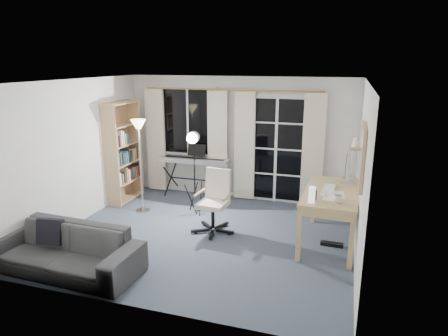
# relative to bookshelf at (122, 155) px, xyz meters

# --- Properties ---
(floor) EXTENTS (4.50, 4.00, 0.02)m
(floor) POSITION_rel_bookshelf_xyz_m (2.12, -1.14, -0.93)
(floor) COLOR #3B4756
(floor) RESTS_ON ground
(window) EXTENTS (1.20, 0.08, 1.40)m
(window) POSITION_rel_bookshelf_xyz_m (1.07, 0.83, 0.58)
(window) COLOR white
(window) RESTS_ON floor
(french_door) EXTENTS (1.32, 0.09, 2.11)m
(french_door) POSITION_rel_bookshelf_xyz_m (2.87, 0.83, 0.10)
(french_door) COLOR white
(french_door) RESTS_ON floor
(curtains) EXTENTS (3.60, 0.07, 2.13)m
(curtains) POSITION_rel_bookshelf_xyz_m (1.99, 0.74, 0.17)
(curtains) COLOR gold
(curtains) RESTS_ON floor
(bookshelf) EXTENTS (0.31, 0.90, 1.94)m
(bookshelf) POSITION_rel_bookshelf_xyz_m (0.00, 0.00, 0.00)
(bookshelf) COLOR tan
(bookshelf) RESTS_ON floor
(torchiere_lamp) EXTENTS (0.34, 0.34, 1.69)m
(torchiere_lamp) POSITION_rel_bookshelf_xyz_m (0.66, -0.46, 0.44)
(torchiere_lamp) COLOR #B2B2B7
(torchiere_lamp) RESTS_ON floor
(keyboard_piano) EXTENTS (1.38, 0.67, 1.00)m
(keyboard_piano) POSITION_rel_bookshelf_xyz_m (1.31, 0.55, -0.16)
(keyboard_piano) COLOR black
(keyboard_piano) RESTS_ON floor
(studio_light) EXTENTS (0.30, 0.31, 1.54)m
(studio_light) POSITION_rel_bookshelf_xyz_m (1.64, -0.33, 0.32)
(studio_light) COLOR black
(studio_light) RESTS_ON floor
(office_chair) EXTENTS (0.69, 0.70, 1.01)m
(office_chair) POSITION_rel_bookshelf_xyz_m (2.21, -0.84, -0.33)
(office_chair) COLOR black
(office_chair) RESTS_ON floor
(desk) EXTENTS (0.84, 1.58, 0.83)m
(desk) POSITION_rel_bookshelf_xyz_m (4.00, -0.80, -0.20)
(desk) COLOR tan
(desk) RESTS_ON floor
(monitor) EXTENTS (0.20, 0.60, 0.52)m
(monitor) POSITION_rel_bookshelf_xyz_m (4.20, -0.35, 0.22)
(monitor) COLOR silver
(monitor) RESTS_ON desk
(desk_clutter) EXTENTS (0.51, 0.93, 1.05)m
(desk_clutter) POSITION_rel_bookshelf_xyz_m (3.93, -1.04, -0.27)
(desk_clutter) COLOR white
(desk_clutter) RESTS_ON desk
(mug) EXTENTS (0.14, 0.11, 0.14)m
(mug) POSITION_rel_bookshelf_xyz_m (4.10, -1.30, -0.03)
(mug) COLOR silver
(mug) RESTS_ON desk
(wall_mirror) EXTENTS (0.04, 0.94, 0.74)m
(wall_mirror) POSITION_rel_bookshelf_xyz_m (4.35, -1.49, 0.63)
(wall_mirror) COLOR tan
(wall_mirror) RESTS_ON floor
(framed_print) EXTENTS (0.03, 0.42, 0.32)m
(framed_print) POSITION_rel_bookshelf_xyz_m (4.35, -0.59, 0.68)
(framed_print) COLOR tan
(framed_print) RESTS_ON floor
(wall_shelf) EXTENTS (0.16, 0.30, 0.18)m
(wall_shelf) POSITION_rel_bookshelf_xyz_m (4.28, -0.09, 0.49)
(wall_shelf) COLOR tan
(wall_shelf) RESTS_ON floor
(sofa) EXTENTS (2.06, 0.67, 0.80)m
(sofa) POSITION_rel_bookshelf_xyz_m (0.74, -2.69, -0.52)
(sofa) COLOR #323235
(sofa) RESTS_ON floor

